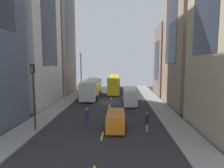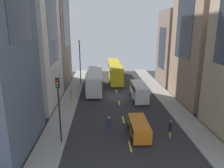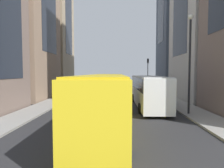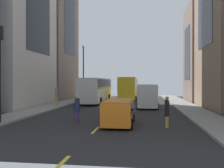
% 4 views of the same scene
% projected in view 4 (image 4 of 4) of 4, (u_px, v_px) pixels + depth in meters
% --- Properties ---
extents(ground_plane, '(41.90, 41.90, 0.00)m').
position_uv_depth(ground_plane, '(120.00, 106.00, 28.98)').
color(ground_plane, '#28282B').
extents(sidewalk_west, '(2.75, 44.00, 0.15)m').
position_uv_depth(sidewalk_west, '(60.00, 104.00, 29.98)').
color(sidewalk_west, gray).
rests_on(sidewalk_west, ground).
extents(sidewalk_east, '(2.75, 44.00, 0.15)m').
position_uv_depth(sidewalk_east, '(185.00, 106.00, 27.98)').
color(sidewalk_east, gray).
rests_on(sidewalk_east, ground).
extents(lane_stripe_0, '(0.16, 2.00, 0.01)m').
position_uv_depth(lane_stripe_0, '(60.00, 165.00, 8.16)').
color(lane_stripe_0, yellow).
rests_on(lane_stripe_0, ground).
extents(lane_stripe_1, '(0.16, 2.00, 0.01)m').
position_uv_depth(lane_stripe_1, '(95.00, 130.00, 14.11)').
color(lane_stripe_1, yellow).
rests_on(lane_stripe_1, ground).
extents(lane_stripe_2, '(0.16, 2.00, 0.01)m').
position_uv_depth(lane_stripe_2, '(110.00, 116.00, 20.06)').
color(lane_stripe_2, yellow).
rests_on(lane_stripe_2, ground).
extents(lane_stripe_3, '(0.16, 2.00, 0.01)m').
position_uv_depth(lane_stripe_3, '(118.00, 108.00, 26.00)').
color(lane_stripe_3, yellow).
rests_on(lane_stripe_3, ground).
extents(lane_stripe_4, '(0.16, 2.00, 0.01)m').
position_uv_depth(lane_stripe_4, '(123.00, 103.00, 31.95)').
color(lane_stripe_4, yellow).
rests_on(lane_stripe_4, ground).
extents(lane_stripe_5, '(0.16, 2.00, 0.01)m').
position_uv_depth(lane_stripe_5, '(126.00, 100.00, 37.90)').
color(lane_stripe_5, yellow).
rests_on(lane_stripe_5, ground).
extents(lane_stripe_6, '(0.16, 2.00, 0.01)m').
position_uv_depth(lane_stripe_6, '(128.00, 98.00, 43.85)').
color(lane_stripe_6, yellow).
rests_on(lane_stripe_6, ground).
extents(lane_stripe_7, '(0.16, 2.00, 0.01)m').
position_uv_depth(lane_stripe_7, '(130.00, 96.00, 49.79)').
color(lane_stripe_7, yellow).
rests_on(lane_stripe_7, ground).
extents(building_west_2, '(8.30, 10.45, 32.58)m').
position_uv_depth(building_west_2, '(46.00, 1.00, 39.64)').
color(building_west_2, '#7A665B').
rests_on(building_west_2, ground).
extents(building_east_2, '(7.72, 7.68, 14.15)m').
position_uv_depth(building_east_2, '(214.00, 53.00, 35.05)').
color(building_east_2, '#7A665B').
rests_on(building_east_2, ground).
extents(city_bus_white, '(2.81, 11.85, 3.35)m').
position_uv_depth(city_bus_white, '(96.00, 88.00, 33.65)').
color(city_bus_white, silver).
rests_on(city_bus_white, ground).
extents(streetcar_yellow, '(2.70, 14.74, 3.59)m').
position_uv_depth(streetcar_yellow, '(129.00, 86.00, 41.00)').
color(streetcar_yellow, yellow).
rests_on(streetcar_yellow, ground).
extents(delivery_van_white, '(2.25, 5.89, 2.58)m').
position_uv_depth(delivery_van_white, '(147.00, 94.00, 26.87)').
color(delivery_van_white, white).
rests_on(delivery_van_white, ground).
extents(car_orange_0, '(1.95, 4.48, 1.65)m').
position_uv_depth(car_orange_0, '(119.00, 110.00, 15.95)').
color(car_orange_0, orange).
rests_on(car_orange_0, ground).
extents(pedestrian_walking_far, '(0.33, 0.33, 2.18)m').
position_uv_depth(pedestrian_walking_far, '(57.00, 95.00, 27.91)').
color(pedestrian_walking_far, gold).
rests_on(pedestrian_walking_far, ground).
extents(pedestrian_crossing_near, '(0.28, 0.28, 1.95)m').
position_uv_depth(pedestrian_crossing_near, '(167.00, 111.00, 14.84)').
color(pedestrian_crossing_near, gold).
rests_on(pedestrian_crossing_near, ground).
extents(pedestrian_waiting_curb, '(0.36, 0.36, 1.90)m').
position_uv_depth(pedestrian_waiting_curb, '(77.00, 108.00, 17.03)').
color(pedestrian_waiting_curb, '#593372').
rests_on(pedestrian_waiting_curb, ground).
extents(traffic_light_near_corner, '(0.32, 0.44, 6.39)m').
position_uv_depth(traffic_light_near_corner, '(0.00, 56.00, 15.83)').
color(traffic_light_near_corner, black).
rests_on(traffic_light_near_corner, ground).
extents(streetlamp_near, '(0.44, 0.44, 8.53)m').
position_uv_depth(streetlamp_near, '(83.00, 67.00, 38.08)').
color(streetlamp_near, black).
rests_on(streetlamp_near, ground).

